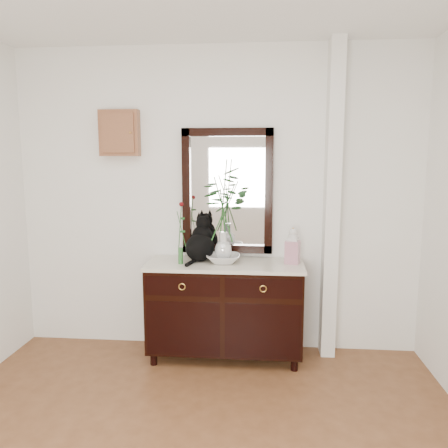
# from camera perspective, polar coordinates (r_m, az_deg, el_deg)

# --- Properties ---
(wall_back) EXTENTS (3.60, 0.04, 2.70)m
(wall_back) POSITION_cam_1_polar(r_m,az_deg,el_deg) (3.90, -1.01, 2.97)
(wall_back) COLOR white
(wall_back) RESTS_ON ground
(pilaster) EXTENTS (0.12, 0.20, 2.70)m
(pilaster) POSITION_cam_1_polar(r_m,az_deg,el_deg) (3.84, 13.88, 2.64)
(pilaster) COLOR white
(pilaster) RESTS_ON ground
(sideboard) EXTENTS (1.33, 0.52, 0.82)m
(sideboard) POSITION_cam_1_polar(r_m,az_deg,el_deg) (3.83, 0.13, -10.57)
(sideboard) COLOR black
(sideboard) RESTS_ON ground
(wall_mirror) EXTENTS (0.80, 0.06, 1.10)m
(wall_mirror) POSITION_cam_1_polar(r_m,az_deg,el_deg) (3.87, 0.44, 4.27)
(wall_mirror) COLOR black
(wall_mirror) RESTS_ON wall_back
(key_cabinet) EXTENTS (0.35, 0.10, 0.40)m
(key_cabinet) POSITION_cam_1_polar(r_m,az_deg,el_deg) (4.02, -13.48, 11.47)
(key_cabinet) COLOR brown
(key_cabinet) RESTS_ON wall_back
(cat) EXTENTS (0.35, 0.39, 0.39)m
(cat) POSITION_cam_1_polar(r_m,az_deg,el_deg) (3.78, -3.17, -1.88)
(cat) COLOR black
(cat) RESTS_ON sideboard
(lotus_bowl) EXTENTS (0.31, 0.31, 0.07)m
(lotus_bowl) POSITION_cam_1_polar(r_m,az_deg,el_deg) (3.72, -0.11, -4.55)
(lotus_bowl) COLOR silver
(lotus_bowl) RESTS_ON sideboard
(vase_branches) EXTENTS (0.46, 0.46, 0.87)m
(vase_branches) POSITION_cam_1_polar(r_m,az_deg,el_deg) (3.65, -0.11, 1.85)
(vase_branches) COLOR silver
(vase_branches) RESTS_ON lotus_bowl
(bud_vase_rose) EXTENTS (0.07, 0.07, 0.53)m
(bud_vase_rose) POSITION_cam_1_polar(r_m,az_deg,el_deg) (3.66, -5.74, -1.13)
(bud_vase_rose) COLOR #306D31
(bud_vase_rose) RESTS_ON sideboard
(ginger_jar) EXTENTS (0.14, 0.14, 0.31)m
(ginger_jar) POSITION_cam_1_polar(r_m,az_deg,el_deg) (3.73, 8.97, -2.77)
(ginger_jar) COLOR silver
(ginger_jar) RESTS_ON sideboard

